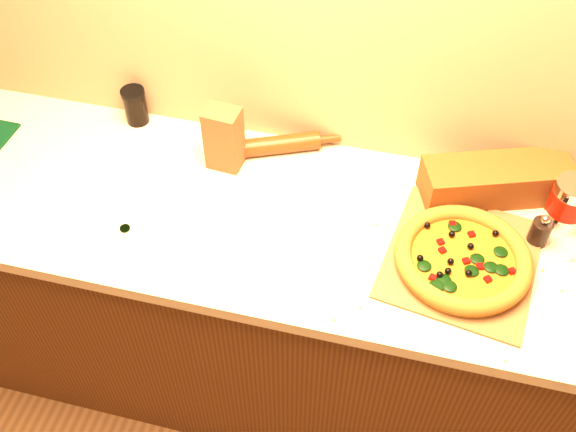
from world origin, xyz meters
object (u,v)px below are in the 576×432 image
(coffee_canister, at_px, (569,203))
(rolling_pin, at_px, (273,145))
(pizza_peel, at_px, (462,254))
(pepper_grinder, at_px, (540,231))
(pizza, at_px, (463,258))
(dark_jar, at_px, (135,106))

(coffee_canister, bearing_deg, rolling_pin, 174.49)
(pizza_peel, height_order, pepper_grinder, pepper_grinder)
(pizza, bearing_deg, dark_jar, 161.78)
(pizza_peel, height_order, pizza, pizza)
(pizza, xyz_separation_m, rolling_pin, (-0.59, 0.31, -0.00))
(coffee_canister, height_order, dark_jar, coffee_canister)
(rolling_pin, xyz_separation_m, dark_jar, (-0.46, 0.04, 0.03))
(pizza, distance_m, dark_jar, 1.10)
(pizza_peel, relative_size, rolling_pin, 1.52)
(pizza_peel, xyz_separation_m, dark_jar, (-1.05, 0.31, 0.06))
(coffee_canister, bearing_deg, pizza, -139.16)
(rolling_pin, height_order, dark_jar, dark_jar)
(rolling_pin, height_order, coffee_canister, coffee_canister)
(rolling_pin, bearing_deg, pepper_grinder, -12.53)
(pizza_peel, xyz_separation_m, pepper_grinder, (0.19, 0.10, 0.04))
(rolling_pin, bearing_deg, pizza, -27.54)
(pizza, distance_m, rolling_pin, 0.66)
(coffee_canister, xyz_separation_m, dark_jar, (-1.30, 0.12, -0.01))
(pizza_peel, distance_m, rolling_pin, 0.65)
(pizza_peel, distance_m, pizza, 0.05)
(pizza_peel, xyz_separation_m, rolling_pin, (-0.59, 0.27, 0.02))
(pepper_grinder, xyz_separation_m, coffee_canister, (0.07, 0.09, 0.03))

